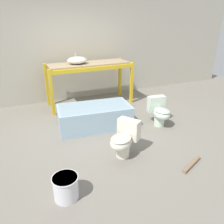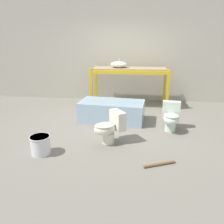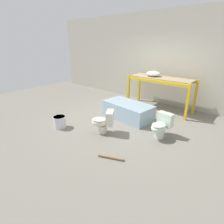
{
  "view_description": "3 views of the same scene",
  "coord_description": "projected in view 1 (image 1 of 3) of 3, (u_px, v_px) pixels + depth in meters",
  "views": [
    {
      "loc": [
        -1.4,
        -3.86,
        2.15
      ],
      "look_at": [
        0.0,
        -0.69,
        0.65
      ],
      "focal_mm": 35.0,
      "sensor_mm": 36.0,
      "label": 1
    },
    {
      "loc": [
        0.5,
        -4.8,
        1.84
      ],
      "look_at": [
        0.05,
        -0.74,
        0.5
      ],
      "focal_mm": 35.0,
      "sensor_mm": 36.0,
      "label": 2
    },
    {
      "loc": [
        2.81,
        -3.99,
        2.18
      ],
      "look_at": [
        0.09,
        -0.8,
        0.5
      ],
      "focal_mm": 28.0,
      "sensor_mm": 36.0,
      "label": 3
    }
  ],
  "objects": [
    {
      "name": "bucket_white",
      "position": [
        66.0,
        187.0,
        2.78
      ],
      "size": [
        0.34,
        0.34,
        0.32
      ],
      "color": "silver",
      "rests_on": "ground_plane"
    },
    {
      "name": "warehouse_wall_rear",
      "position": [
        69.0,
        41.0,
        5.75
      ],
      "size": [
        10.8,
        0.08,
        3.2
      ],
      "color": "#B2AD9E",
      "rests_on": "ground_plane"
    },
    {
      "name": "toilet_far",
      "position": [
        124.0,
        139.0,
        3.6
      ],
      "size": [
        0.65,
        0.6,
        0.6
      ],
      "rotation": [
        0.0,
        0.0,
        -0.98
      ],
      "color": "silver",
      "rests_on": "ground_plane"
    },
    {
      "name": "loose_pipe",
      "position": [
        192.0,
        164.0,
        3.44
      ],
      "size": [
        0.51,
        0.26,
        0.06
      ],
      "color": "#8C6B4C",
      "rests_on": "ground_plane"
    },
    {
      "name": "ground_plane",
      "position": [
        99.0,
        128.0,
        4.62
      ],
      "size": [
        12.0,
        12.0,
        0.0
      ],
      "primitive_type": "plane",
      "color": "slate"
    },
    {
      "name": "toilet_near",
      "position": [
        159.0,
        111.0,
        4.66
      ],
      "size": [
        0.41,
        0.59,
        0.6
      ],
      "rotation": [
        0.0,
        0.0,
        -0.11
      ],
      "color": "silver",
      "rests_on": "ground_plane"
    },
    {
      "name": "shelving_rack",
      "position": [
        89.0,
        69.0,
        5.57
      ],
      "size": [
        2.17,
        0.79,
        1.1
      ],
      "color": "gold",
      "rests_on": "ground_plane"
    },
    {
      "name": "sink_basin",
      "position": [
        77.0,
        60.0,
        5.36
      ],
      "size": [
        0.48,
        0.42,
        0.26
      ],
      "color": "silver",
      "rests_on": "shelving_rack"
    },
    {
      "name": "bathtub_main",
      "position": [
        95.0,
        115.0,
        4.59
      ],
      "size": [
        1.57,
        0.91,
        0.47
      ],
      "rotation": [
        0.0,
        0.0,
        -0.11
      ],
      "color": "#99B7CC",
      "rests_on": "ground_plane"
    }
  ]
}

